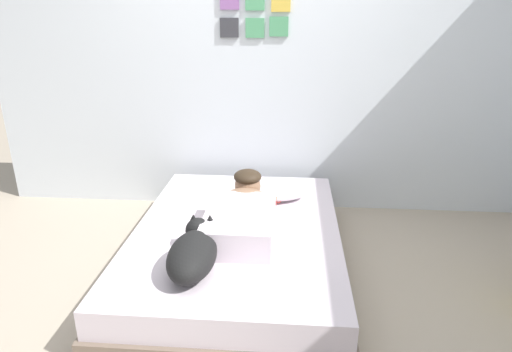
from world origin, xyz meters
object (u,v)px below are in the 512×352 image
(pillow, at_px, (272,191))
(dog, at_px, (193,252))
(person_lying, at_px, (242,212))
(coffee_cup, at_px, (271,200))
(cell_phone, at_px, (241,251))
(bed, at_px, (238,249))

(pillow, relative_size, dog, 0.90)
(person_lying, xyz_separation_m, coffee_cup, (0.17, 0.37, -0.07))
(person_lying, relative_size, cell_phone, 6.57)
(cell_phone, bearing_deg, coffee_cup, 78.46)
(bed, distance_m, dog, 0.62)
(bed, relative_size, person_lying, 2.14)
(dog, height_order, coffee_cup, dog)
(coffee_cup, bearing_deg, cell_phone, -101.54)
(coffee_cup, bearing_deg, pillow, 89.12)
(bed, bearing_deg, dog, -108.59)
(bed, distance_m, person_lying, 0.28)
(bed, height_order, cell_phone, cell_phone)
(person_lying, height_order, cell_phone, person_lying)
(bed, xyz_separation_m, person_lying, (0.03, -0.00, 0.27))
(pillow, bearing_deg, dog, -110.34)
(dog, relative_size, cell_phone, 4.11)
(person_lying, relative_size, dog, 1.60)
(dog, xyz_separation_m, cell_phone, (0.24, 0.21, -0.10))
(cell_phone, bearing_deg, person_lying, 94.90)
(person_lying, distance_m, coffee_cup, 0.41)
(cell_phone, bearing_deg, pillow, 80.19)
(coffee_cup, bearing_deg, bed, -118.95)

